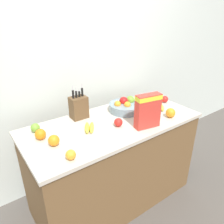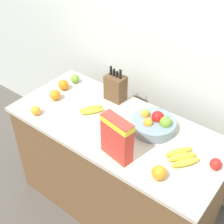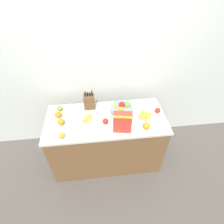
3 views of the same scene
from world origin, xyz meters
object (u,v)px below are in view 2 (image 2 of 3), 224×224
at_px(apple_near_bananas, 75,79).
at_px(orange_front_center, 63,85).
at_px(orange_mid_left, 159,173).
at_px(cereal_box, 117,137).
at_px(apple_front, 216,164).
at_px(apple_rear, 108,127).
at_px(fruit_bowl, 154,124).
at_px(orange_front_left, 36,110).
at_px(banana_bunch_right, 182,157).
at_px(banana_bunch_left, 92,110).
at_px(orange_back_center, 55,95).
at_px(knife_block, 115,87).

relative_size(apple_near_bananas, orange_front_center, 0.89).
bearing_deg(orange_mid_left, cereal_box, -179.15).
height_order(apple_front, orange_mid_left, orange_mid_left).
relative_size(apple_rear, orange_mid_left, 0.84).
height_order(orange_front_center, orange_mid_left, orange_mid_left).
xyz_separation_m(fruit_bowl, orange_front_left, (-0.75, -0.38, -0.01)).
xyz_separation_m(banana_bunch_right, orange_front_left, (-1.03, -0.24, 0.01)).
distance_m(banana_bunch_left, orange_back_center, 0.32).
relative_size(cereal_box, orange_mid_left, 3.29).
bearing_deg(banana_bunch_right, orange_front_center, 174.35).
distance_m(knife_block, apple_rear, 0.38).
bearing_deg(orange_front_center, apple_front, -2.32).
bearing_deg(banana_bunch_left, knife_block, 81.70).
relative_size(apple_rear, orange_front_center, 0.88).
height_order(orange_front_center, orange_back_center, same).
height_order(banana_bunch_left, orange_back_center, orange_back_center).
distance_m(apple_near_bananas, orange_front_center, 0.13).
bearing_deg(apple_front, orange_back_center, -176.07).
bearing_deg(orange_front_center, knife_block, 20.57).
height_order(knife_block, orange_front_left, knife_block).
distance_m(fruit_bowl, apple_front, 0.47).
height_order(banana_bunch_left, orange_front_center, orange_front_center).
bearing_deg(orange_back_center, knife_block, 39.16).
bearing_deg(apple_front, cereal_box, -152.38).
bearing_deg(banana_bunch_left, banana_bunch_right, -1.81).
bearing_deg(fruit_bowl, orange_back_center, -168.19).
xyz_separation_m(orange_front_left, orange_mid_left, (0.99, 0.03, 0.01)).
distance_m(apple_near_bananas, orange_back_center, 0.27).
bearing_deg(fruit_bowl, cereal_box, -98.19).
height_order(cereal_box, apple_rear, cereal_box).
bearing_deg(orange_mid_left, banana_bunch_right, 79.73).
relative_size(orange_front_center, orange_front_left, 1.19).
xyz_separation_m(apple_near_bananas, orange_mid_left, (1.06, -0.45, 0.01)).
xyz_separation_m(fruit_bowl, apple_rear, (-0.23, -0.20, -0.01)).
distance_m(fruit_bowl, orange_front_left, 0.84).
distance_m(cereal_box, orange_front_left, 0.71).
height_order(cereal_box, orange_mid_left, cereal_box).
height_order(knife_block, apple_rear, knife_block).
xyz_separation_m(banana_bunch_right, apple_rear, (-0.51, -0.07, 0.01)).
xyz_separation_m(cereal_box, apple_front, (0.52, 0.27, -0.12)).
bearing_deg(orange_front_center, banana_bunch_right, -5.65).
relative_size(banana_bunch_left, apple_front, 2.62).
relative_size(banana_bunch_right, orange_front_center, 2.88).
distance_m(apple_near_bananas, apple_front, 1.30).
distance_m(cereal_box, orange_front_center, 0.84).
bearing_deg(banana_bunch_right, cereal_box, -147.29).
height_order(banana_bunch_left, orange_front_left, orange_front_left).
bearing_deg(cereal_box, orange_mid_left, 10.79).
bearing_deg(orange_front_left, banana_bunch_right, 13.23).
bearing_deg(orange_front_center, cereal_box, -22.64).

